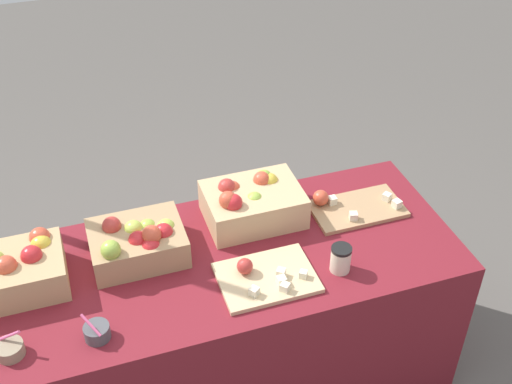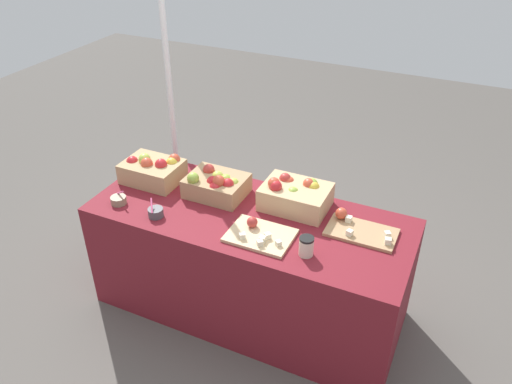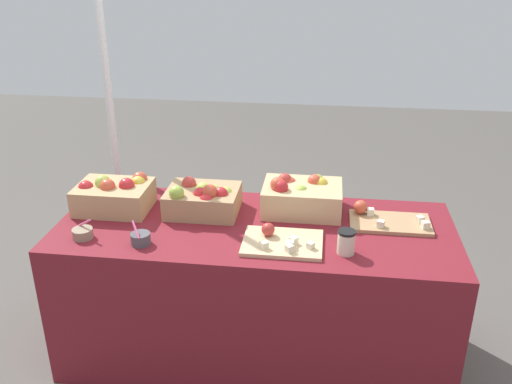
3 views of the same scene
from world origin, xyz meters
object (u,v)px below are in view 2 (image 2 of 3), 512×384
(tent_pole, at_px, (170,98))
(apple_crate_right, at_px, (295,195))
(apple_crate_middle, at_px, (217,184))
(cutting_board_front, at_px, (259,234))
(sample_bowl_near, at_px, (156,212))
(coffee_cup, at_px, (306,246))
(cutting_board_back, at_px, (359,229))
(apple_crate_left, at_px, (153,170))
(sample_bowl_mid, at_px, (119,200))

(tent_pole, bearing_deg, apple_crate_right, -22.03)
(apple_crate_middle, bearing_deg, cutting_board_front, -33.79)
(sample_bowl_near, relative_size, coffee_cup, 0.97)
(apple_crate_right, relative_size, cutting_board_back, 1.02)
(apple_crate_right, bearing_deg, tent_pole, 157.97)
(apple_crate_left, relative_size, sample_bowl_mid, 3.65)
(sample_bowl_mid, xyz_separation_m, coffee_cup, (1.19, 0.02, 0.03))
(sample_bowl_mid, bearing_deg, coffee_cup, 0.94)
(apple_crate_right, xyz_separation_m, coffee_cup, (0.22, -0.40, -0.03))
(sample_bowl_mid, height_order, coffee_cup, coffee_cup)
(sample_bowl_near, bearing_deg, cutting_board_front, 7.08)
(coffee_cup, bearing_deg, cutting_board_front, 172.31)
(tent_pole, bearing_deg, coffee_cup, -32.32)
(sample_bowl_mid, bearing_deg, apple_crate_middle, 34.33)
(apple_crate_right, bearing_deg, coffee_cup, -61.50)
(cutting_board_back, xyz_separation_m, coffee_cup, (-0.20, -0.31, 0.04))
(cutting_board_back, height_order, sample_bowl_near, sample_bowl_near)
(cutting_board_front, distance_m, tent_pole, 1.39)
(apple_crate_middle, distance_m, cutting_board_front, 0.50)
(apple_crate_right, relative_size, tent_pole, 0.18)
(sample_bowl_mid, distance_m, tent_pole, 0.95)
(apple_crate_right, bearing_deg, apple_crate_left, -173.80)
(sample_bowl_near, bearing_deg, apple_crate_middle, 59.29)
(coffee_cup, bearing_deg, sample_bowl_near, -177.53)
(sample_bowl_near, bearing_deg, sample_bowl_mid, 175.96)
(apple_crate_right, height_order, coffee_cup, apple_crate_right)
(apple_crate_right, xyz_separation_m, tent_pole, (-1.15, 0.46, 0.24))
(apple_crate_left, xyz_separation_m, apple_crate_right, (0.94, 0.10, 0.00))
(apple_crate_middle, xyz_separation_m, coffee_cup, (0.70, -0.32, -0.02))
(apple_crate_left, relative_size, cutting_board_front, 1.01)
(cutting_board_front, relative_size, sample_bowl_near, 3.39)
(cutting_board_front, relative_size, tent_pole, 0.17)
(apple_crate_left, bearing_deg, coffee_cup, -14.43)
(cutting_board_back, height_order, sample_bowl_mid, sample_bowl_mid)
(cutting_board_back, relative_size, tent_pole, 0.18)
(sample_bowl_near, relative_size, sample_bowl_mid, 1.06)
(apple_crate_left, height_order, tent_pole, tent_pole)
(apple_crate_right, relative_size, sample_bowl_near, 3.71)
(sample_bowl_near, xyz_separation_m, tent_pole, (-0.45, 0.90, 0.30))
(sample_bowl_near, bearing_deg, tent_pole, 116.64)
(cutting_board_front, xyz_separation_m, tent_pole, (-1.08, 0.82, 0.31))
(cutting_board_front, height_order, cutting_board_back, cutting_board_back)
(sample_bowl_mid, xyz_separation_m, tent_pole, (-0.17, 0.88, 0.30))
(sample_bowl_near, distance_m, tent_pole, 1.05)
(sample_bowl_near, relative_size, tent_pole, 0.05)
(apple_crate_left, bearing_deg, apple_crate_middle, 2.43)
(cutting_board_front, relative_size, cutting_board_back, 0.93)
(apple_crate_left, height_order, apple_crate_right, apple_crate_right)
(apple_crate_right, xyz_separation_m, cutting_board_back, (0.41, -0.09, -0.06))
(apple_crate_left, distance_m, sample_bowl_mid, 0.32)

